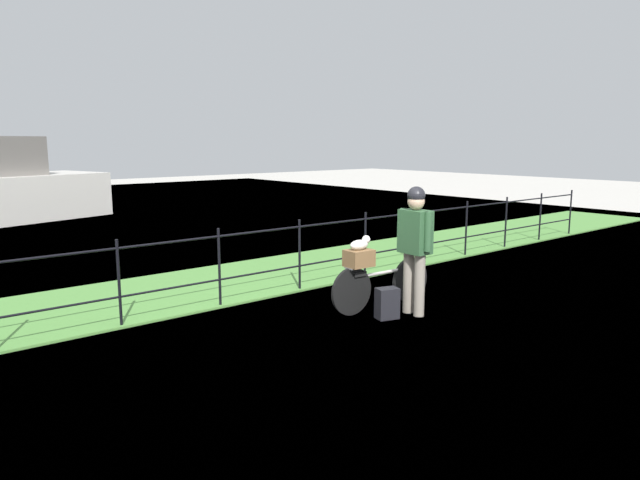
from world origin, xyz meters
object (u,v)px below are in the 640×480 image
Objects in this scene: backpack_on_paving at (387,303)px; terrier_dog at (361,244)px; bicycle_main at (381,284)px; wooden_crate at (359,258)px; cyclist_person at (415,239)px.

terrier_dog is at bearing 120.93° from backpack_on_paving.
bicycle_main is 4.26× the size of backpack_on_paving.
wooden_crate is 0.87× the size of backpack_on_paving.
backpack_on_paving is at bearing -72.29° from wooden_crate.
wooden_crate reaches higher than backpack_on_paving.
bicycle_main is 0.70m from terrier_dog.
bicycle_main is at bearing 107.19° from cyclist_person.
cyclist_person is at bearing -43.46° from terrier_dog.
terrier_dog is (0.02, -0.00, 0.19)m from wooden_crate.
cyclist_person reaches higher than terrier_dog.
bicycle_main is 0.48m from backpack_on_paving.
backpack_on_paving is at bearing -75.53° from terrier_dog.
wooden_crate is 0.69m from backpack_on_paving.
terrier_dog is (-0.37, 0.02, 0.60)m from bicycle_main.
terrier_dog reaches higher than bicycle_main.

